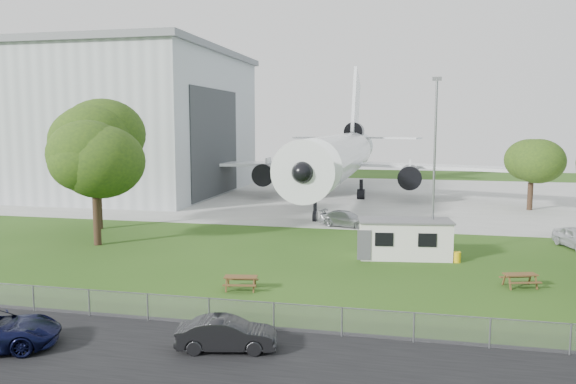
% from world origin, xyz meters
% --- Properties ---
extents(ground, '(160.00, 160.00, 0.00)m').
position_xyz_m(ground, '(0.00, 0.00, 0.00)').
color(ground, '#385C1D').
extents(asphalt_strip, '(120.00, 8.00, 0.02)m').
position_xyz_m(asphalt_strip, '(0.00, -13.00, 0.01)').
color(asphalt_strip, black).
rests_on(asphalt_strip, ground).
extents(concrete_apron, '(120.00, 46.00, 0.03)m').
position_xyz_m(concrete_apron, '(0.00, 38.00, 0.01)').
color(concrete_apron, '#B7B7B2').
rests_on(concrete_apron, ground).
extents(hangar, '(43.00, 31.00, 18.55)m').
position_xyz_m(hangar, '(-37.97, 36.00, 9.41)').
color(hangar, '#B2B7BC').
rests_on(hangar, ground).
extents(airliner, '(46.36, 47.73, 17.69)m').
position_xyz_m(airliner, '(-2.00, 35.86, 5.27)').
color(airliner, white).
rests_on(airliner, ground).
extents(site_cabin, '(6.91, 3.53, 2.62)m').
position_xyz_m(site_cabin, '(6.40, 5.66, 1.31)').
color(site_cabin, silver).
rests_on(site_cabin, ground).
extents(picnic_west, '(2.02, 1.77, 0.76)m').
position_xyz_m(picnic_west, '(-2.26, -3.89, 0.00)').
color(picnic_west, brown).
rests_on(picnic_west, ground).
extents(picnic_east, '(2.16, 1.96, 0.76)m').
position_xyz_m(picnic_east, '(12.79, -0.03, 0.00)').
color(picnic_east, brown).
rests_on(picnic_east, ground).
extents(fence, '(58.00, 0.04, 1.30)m').
position_xyz_m(fence, '(0.00, -9.50, 0.00)').
color(fence, gray).
rests_on(fence, ground).
extents(lamp_mast, '(0.16, 0.16, 12.00)m').
position_xyz_m(lamp_mast, '(8.20, 6.20, 6.00)').
color(lamp_mast, slate).
rests_on(lamp_mast, ground).
extents(tree_west_big, '(8.64, 8.64, 11.95)m').
position_xyz_m(tree_west_big, '(-19.63, 10.74, 7.61)').
color(tree_west_big, '#382619').
rests_on(tree_west_big, ground).
extents(tree_west_small, '(7.07, 7.07, 9.95)m').
position_xyz_m(tree_west_small, '(-16.23, 4.81, 6.40)').
color(tree_west_small, '#382619').
rests_on(tree_west_small, ground).
extents(tree_far_apron, '(5.73, 5.73, 7.90)m').
position_xyz_m(tree_far_apron, '(18.96, 30.17, 5.02)').
color(tree_far_apron, '#382619').
rests_on(tree_far_apron, ground).
extents(car_centre_sedan, '(4.21, 2.19, 1.32)m').
position_xyz_m(car_centre_sedan, '(-0.33, -11.96, 0.66)').
color(car_centre_sedan, black).
rests_on(car_centre_sedan, ground).
extents(car_apron_van, '(5.10, 3.09, 1.38)m').
position_xyz_m(car_apron_van, '(1.15, 16.35, 0.69)').
color(car_apron_van, '#B6B8BE').
rests_on(car_apron_van, ground).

